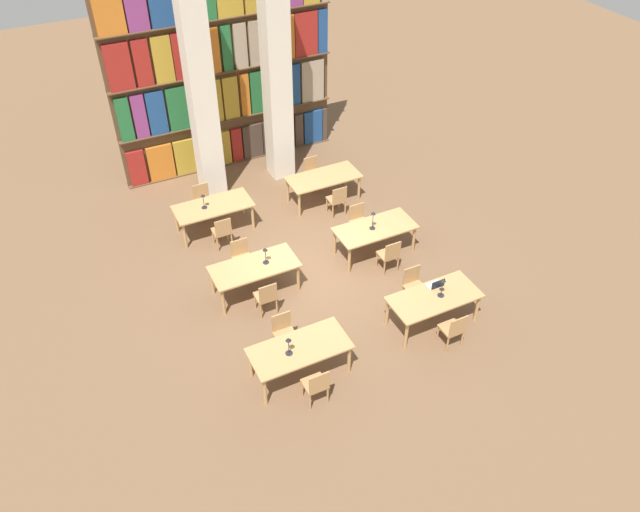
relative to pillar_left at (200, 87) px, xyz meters
The scene contains 28 objects.
ground_plane 5.35m from the pillar_left, 76.84° to the right, with size 40.00×40.00×0.00m, color brown.
bookshelf_bank 1.59m from the pillar_left, 49.37° to the left, with size 6.13×0.35×5.50m.
pillar_left is the anchor object (origin of this frame).
pillar_center 2.02m from the pillar_left, ahead, with size 0.62×0.62×6.00m.
reading_table_0 7.30m from the pillar_left, 94.68° to the right, with size 1.90×0.89×0.74m.
chair_0 8.05m from the pillar_left, 94.27° to the right, with size 0.42×0.40×0.87m.
chair_1 6.68m from the pillar_left, 95.28° to the right, with size 0.42×0.40×0.87m.
desk_lamp_0 7.25m from the pillar_left, 96.56° to the right, with size 0.14×0.14×0.41m.
reading_table_1 7.65m from the pillar_left, 69.93° to the right, with size 1.90×0.89×0.74m.
chair_2 8.36m from the pillar_left, 71.77° to the right, with size 0.42×0.40×0.87m.
chair_3 7.07m from the pillar_left, 67.80° to the right, with size 0.42×0.40×0.87m.
desk_lamp_1 7.62m from the pillar_left, 69.10° to the right, with size 0.14×0.14×0.46m.
laptop 7.46m from the pillar_left, 67.76° to the right, with size 0.32×0.22×0.21m.
reading_table_2 4.93m from the pillar_left, 96.07° to the right, with size 1.90×0.89×0.74m.
chair_4 5.67m from the pillar_left, 95.56° to the right, with size 0.42×0.40×0.87m.
chair_5 4.42m from the pillar_left, 97.80° to the right, with size 0.42×0.40×0.87m.
desk_lamp_2 4.76m from the pillar_left, 92.44° to the right, with size 0.14×0.14×0.41m.
reading_table_3 5.52m from the pillar_left, 58.79° to the right, with size 1.90×0.89×0.74m.
chair_6 6.16m from the pillar_left, 62.91° to the right, with size 0.42×0.40×0.87m.
chair_7 5.05m from the pillar_left, 54.16° to the right, with size 0.42×0.40×0.87m.
desk_lamp_3 5.33m from the pillar_left, 59.68° to the right, with size 0.14×0.14×0.48m.
reading_table_4 2.97m from the pillar_left, 106.74° to the right, with size 1.90×0.89×0.74m.
chair_8 3.59m from the pillar_left, 102.92° to the right, with size 0.42×0.40×0.87m.
chair_9 2.79m from the pillar_left, 119.15° to the right, with size 0.42×0.40×0.87m.
desk_lamp_4 2.75m from the pillar_left, 112.88° to the right, with size 0.14×0.14×0.40m.
reading_table_5 3.85m from the pillar_left, 35.61° to the right, with size 1.90×0.89×0.74m.
chair_10 4.36m from the pillar_left, 44.91° to the right, with size 0.42×0.40×0.87m.
chair_11 3.72m from the pillar_left, 22.62° to the right, with size 0.42×0.40×0.87m.
Camera 1 is at (-4.71, -9.81, 9.51)m, focal length 35.00 mm.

